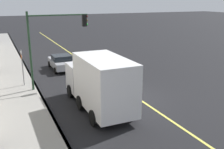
{
  "coord_description": "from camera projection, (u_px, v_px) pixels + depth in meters",
  "views": [
    {
      "loc": [
        -15.57,
        8.65,
        6.68
      ],
      "look_at": [
        -0.81,
        2.0,
        1.99
      ],
      "focal_mm": 42.05,
      "sensor_mm": 36.0,
      "label": 1
    }
  ],
  "objects": [
    {
      "name": "ground",
      "position": [
        133.0,
        95.0,
        18.91
      ],
      "size": [
        200.0,
        200.0,
        0.0
      ],
      "primitive_type": "plane",
      "color": "black"
    },
    {
      "name": "sidewalk_slab",
      "position": [
        23.0,
        112.0,
        15.9
      ],
      "size": [
        80.0,
        3.13,
        0.15
      ],
      "primitive_type": "cube",
      "color": "gray",
      "rests_on": "ground"
    },
    {
      "name": "curb_edge",
      "position": [
        48.0,
        108.0,
        16.49
      ],
      "size": [
        80.0,
        0.16,
        0.15
      ],
      "primitive_type": "cube",
      "color": "slate",
      "rests_on": "ground"
    },
    {
      "name": "lane_stripe_center",
      "position": [
        133.0,
        95.0,
        18.91
      ],
      "size": [
        80.0,
        0.16,
        0.01
      ],
      "primitive_type": "cube",
      "color": "#D8CC4C",
      "rests_on": "ground"
    },
    {
      "name": "car_silver",
      "position": [
        61.0,
        62.0,
        25.58
      ],
      "size": [
        4.09,
        2.03,
        1.43
      ],
      "color": "#A8AAB2",
      "rests_on": "ground"
    },
    {
      "name": "truck_white",
      "position": [
        100.0,
        82.0,
        15.98
      ],
      "size": [
        6.83,
        2.52,
        3.43
      ],
      "color": "silver",
      "rests_on": "ground"
    },
    {
      "name": "traffic_light_mast",
      "position": [
        53.0,
        36.0,
        19.19
      ],
      "size": [
        0.28,
        4.5,
        5.84
      ],
      "color": "#1E3823",
      "rests_on": "ground"
    },
    {
      "name": "street_sign_post",
      "position": [
        22.0,
        65.0,
        20.18
      ],
      "size": [
        0.6,
        0.08,
        2.96
      ],
      "color": "slate",
      "rests_on": "ground"
    }
  ]
}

